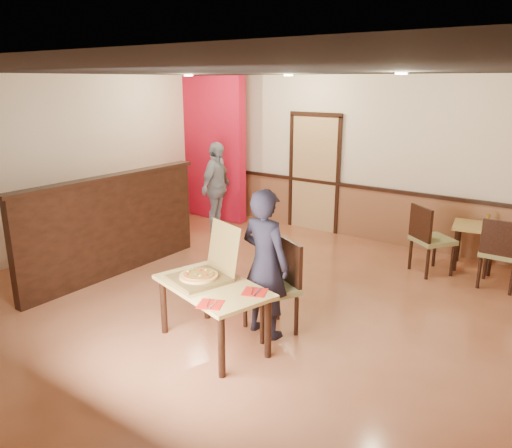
# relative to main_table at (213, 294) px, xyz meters

# --- Properties ---
(floor) EXTENTS (7.00, 7.00, 0.00)m
(floor) POSITION_rel_main_table_xyz_m (-0.46, 0.92, -0.57)
(floor) COLOR #BC6E49
(floor) RESTS_ON ground
(ceiling) EXTENTS (7.00, 7.00, 0.00)m
(ceiling) POSITION_rel_main_table_xyz_m (-0.46, 0.92, 2.23)
(ceiling) COLOR black
(ceiling) RESTS_ON wall_back
(wall_back) EXTENTS (7.00, 0.00, 7.00)m
(wall_back) POSITION_rel_main_table_xyz_m (-0.46, 4.42, 0.83)
(wall_back) COLOR beige
(wall_back) RESTS_ON floor
(wall_left) EXTENTS (0.00, 7.00, 7.00)m
(wall_left) POSITION_rel_main_table_xyz_m (-3.96, 0.92, 0.83)
(wall_left) COLOR beige
(wall_left) RESTS_ON floor
(wainscot_back) EXTENTS (7.00, 0.04, 0.90)m
(wainscot_back) POSITION_rel_main_table_xyz_m (-0.46, 4.39, -0.12)
(wainscot_back) COLOR brown
(wainscot_back) RESTS_ON floor
(chair_rail_back) EXTENTS (7.00, 0.06, 0.06)m
(chair_rail_back) POSITION_rel_main_table_xyz_m (-0.46, 4.37, 0.35)
(chair_rail_back) COLOR black
(chair_rail_back) RESTS_ON wall_back
(back_door) EXTENTS (0.90, 0.06, 2.10)m
(back_door) POSITION_rel_main_table_xyz_m (-1.26, 4.38, 0.48)
(back_door) COLOR tan
(back_door) RESTS_ON wall_back
(booth_partition) EXTENTS (0.20, 3.10, 1.44)m
(booth_partition) POSITION_rel_main_table_xyz_m (-2.46, 0.72, 0.16)
(booth_partition) COLOR black
(booth_partition) RESTS_ON floor
(red_accent_panel) EXTENTS (1.60, 0.20, 2.78)m
(red_accent_panel) POSITION_rel_main_table_xyz_m (-3.36, 3.92, 0.83)
(red_accent_panel) COLOR #B00C27
(red_accent_panel) RESTS_ON floor
(spot_a) EXTENTS (0.14, 0.14, 0.02)m
(spot_a) POSITION_rel_main_table_xyz_m (-2.76, 2.72, 2.21)
(spot_a) COLOR #FFDAB2
(spot_a) RESTS_ON ceiling
(spot_b) EXTENTS (0.14, 0.14, 0.02)m
(spot_b) POSITION_rel_main_table_xyz_m (-1.26, 3.42, 2.21)
(spot_b) COLOR #FFDAB2
(spot_b) RESTS_ON ceiling
(spot_c) EXTENTS (0.14, 0.14, 0.02)m
(spot_c) POSITION_rel_main_table_xyz_m (0.94, 2.42, 2.21)
(spot_c) COLOR #FFDAB2
(spot_c) RESTS_ON ceiling
(main_table) EXTENTS (1.42, 1.04, 0.68)m
(main_table) POSITION_rel_main_table_xyz_m (0.00, 0.00, 0.00)
(main_table) COLOR tan
(main_table) RESTS_ON floor
(diner_chair) EXTENTS (0.69, 0.69, 1.03)m
(diner_chair) POSITION_rel_main_table_xyz_m (0.36, 0.66, -0.01)
(diner_chair) COLOR olive
(diner_chair) RESTS_ON floor
(side_chair_left) EXTENTS (0.70, 0.70, 1.01)m
(side_chair_left) POSITION_rel_main_table_xyz_m (1.19, 3.35, -0.02)
(side_chair_left) COLOR olive
(side_chair_left) RESTS_ON floor
(side_chair_right) EXTENTS (0.49, 0.49, 0.98)m
(side_chair_right) POSITION_rel_main_table_xyz_m (2.14, 3.34, -0.04)
(side_chair_right) COLOR olive
(side_chair_right) RESTS_ON floor
(side_table) EXTENTS (0.72, 0.72, 0.67)m
(side_table) POSITION_rel_main_table_xyz_m (1.68, 3.96, -0.08)
(side_table) COLOR tan
(side_table) RESTS_ON floor
(diner) EXTENTS (0.63, 0.45, 1.64)m
(diner) POSITION_rel_main_table_xyz_m (0.30, 0.52, 0.25)
(diner) COLOR black
(diner) RESTS_ON floor
(passerby) EXTENTS (0.62, 1.04, 1.65)m
(passerby) POSITION_rel_main_table_xyz_m (-2.62, 3.20, 0.25)
(passerby) COLOR gray
(passerby) RESTS_ON floor
(pizza_box) EXTENTS (0.71, 0.77, 0.57)m
(pizza_box) POSITION_rel_main_table_xyz_m (-0.17, 0.06, 0.18)
(pizza_box) COLOR brown
(pizza_box) RESTS_ON main_table
(pizza) EXTENTS (0.44, 0.44, 0.03)m
(pizza) POSITION_rel_main_table_xyz_m (-0.19, 0.00, 0.16)
(pizza) COLOR #DC9F50
(pizza) RESTS_ON pizza_box
(napkin_near) EXTENTS (0.30, 0.30, 0.01)m
(napkin_near) POSITION_rel_main_table_xyz_m (0.29, -0.37, 0.11)
(napkin_near) COLOR red
(napkin_near) RESTS_ON main_table
(napkin_far) EXTENTS (0.30, 0.30, 0.01)m
(napkin_far) POSITION_rel_main_table_xyz_m (0.46, 0.10, 0.11)
(napkin_far) COLOR red
(napkin_far) RESTS_ON main_table
(condiment) EXTENTS (0.06, 0.06, 0.15)m
(condiment) POSITION_rel_main_table_xyz_m (1.81, 4.07, 0.17)
(condiment) COLOR #8B5D19
(condiment) RESTS_ON side_table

